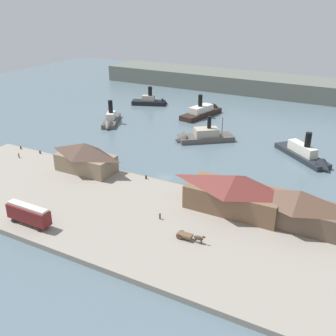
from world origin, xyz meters
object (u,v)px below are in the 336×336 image
object	(u,v)px
ferry_near_quay	(110,121)
ferry_shed_customs_shed	(298,207)
pedestrian_near_east_shed	(18,204)
ferry_outer_harbor	(205,111)
mooring_post_east	(40,152)
pedestrian_near_west_shed	(19,155)
ferry_shed_east_terminal	(86,157)
street_tram	(28,213)
mooring_post_west	(21,148)
pedestrian_walking_west	(160,216)
mooring_post_center_west	(146,177)
ferry_moored_east	(199,137)
mooring_post_center_east	(56,156)
horse_cart	(189,236)
ferry_shed_central_terminal	(235,192)
ferry_moored_west	(307,156)
ferry_mid_harbor	(152,101)

from	to	relation	value
ferry_near_quay	ferry_shed_customs_shed	bearing A→B (deg)	-27.84
ferry_shed_customs_shed	pedestrian_near_east_shed	bearing A→B (deg)	-158.21
pedestrian_near_east_shed	ferry_outer_harbor	bearing A→B (deg)	86.72
mooring_post_east	ferry_near_quay	size ratio (longest dim) A/B	0.05
pedestrian_near_west_shed	ferry_shed_east_terminal	bearing A→B (deg)	5.14
ferry_shed_east_terminal	street_tram	distance (m)	28.15
street_tram	mooring_post_west	distance (m)	46.87
pedestrian_walking_west	mooring_post_center_west	world-z (taller)	pedestrian_walking_west
street_tram	ferry_moored_east	size ratio (longest dim) A/B	0.54
pedestrian_walking_west	mooring_post_west	size ratio (longest dim) A/B	1.68
mooring_post_center_east	mooring_post_west	size ratio (longest dim) A/B	1.00
mooring_post_center_west	ferry_near_quay	xyz separation A→B (m)	(-38.09, 36.73, -0.21)
pedestrian_near_west_shed	ferry_near_quay	world-z (taller)	ferry_near_quay
horse_cart	pedestrian_near_west_shed	world-z (taller)	horse_cart
ferry_outer_harbor	street_tram	bearing A→B (deg)	-88.47
pedestrian_near_west_shed	street_tram	bearing A→B (deg)	-39.45
pedestrian_near_east_shed	pedestrian_near_west_shed	distance (m)	30.97
street_tram	mooring_post_east	world-z (taller)	street_tram
ferry_shed_central_terminal	pedestrian_walking_west	bearing A→B (deg)	-137.18
horse_cart	mooring_post_east	size ratio (longest dim) A/B	6.50
pedestrian_walking_west	ferry_moored_west	xyz separation A→B (m)	(20.49, 51.02, -0.37)
pedestrian_near_east_shed	mooring_post_east	xyz separation A→B (m)	(-19.74, 26.41, -0.27)
pedestrian_walking_west	mooring_post_center_west	distance (m)	20.37
pedestrian_walking_west	mooring_post_center_east	xyz separation A→B (m)	(-43.50, 15.45, -0.24)
pedestrian_walking_west	pedestrian_near_east_shed	bearing A→B (deg)	-160.50
horse_cart	pedestrian_walking_west	distance (m)	9.93
mooring_post_east	ferry_moored_east	xyz separation A→B (m)	(35.73, 35.90, -0.22)
mooring_post_center_west	pedestrian_near_west_shed	bearing A→B (deg)	-172.35
pedestrian_walking_west	ferry_near_quay	bearing A→B (deg)	134.31
ferry_shed_customs_shed	ferry_moored_west	bearing A→B (deg)	97.78
mooring_post_center_east	street_tram	bearing A→B (deg)	-55.45
mooring_post_east	ferry_mid_harbor	xyz separation A→B (m)	(-1.74, 68.75, -0.16)
ferry_moored_west	ferry_near_quay	bearing A→B (deg)	178.91
ferry_shed_east_terminal	pedestrian_near_west_shed	bearing A→B (deg)	-174.86
ferry_shed_east_terminal	mooring_post_east	bearing A→B (deg)	170.86
mooring_post_east	ferry_shed_east_terminal	bearing A→B (deg)	-9.14
mooring_post_west	pedestrian_near_west_shed	bearing A→B (deg)	-46.79
horse_cart	pedestrian_near_east_shed	size ratio (longest dim) A/B	3.70
horse_cart	ferry_moored_west	world-z (taller)	ferry_moored_west
ferry_outer_harbor	ferry_moored_west	world-z (taller)	ferry_outer_harbor
ferry_near_quay	ferry_moored_east	xyz separation A→B (m)	(36.70, -0.84, -0.02)
ferry_shed_customs_shed	ferry_moored_east	distance (m)	56.77
ferry_shed_central_terminal	mooring_post_east	bearing A→B (deg)	176.12
horse_cart	ferry_outer_harbor	bearing A→B (deg)	112.00
ferry_outer_harbor	pedestrian_walking_west	bearing A→B (deg)	-72.60
ferry_shed_east_terminal	ferry_outer_harbor	size ratio (longest dim) A/B	0.70
mooring_post_center_west	ferry_shed_central_terminal	bearing A→B (deg)	-9.51
mooring_post_east	ferry_outer_harbor	bearing A→B (deg)	68.91
ferry_moored_east	ferry_mid_harbor	size ratio (longest dim) A/B	1.18
horse_cart	pedestrian_near_west_shed	xyz separation A→B (m)	(-62.14, 14.47, -0.21)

